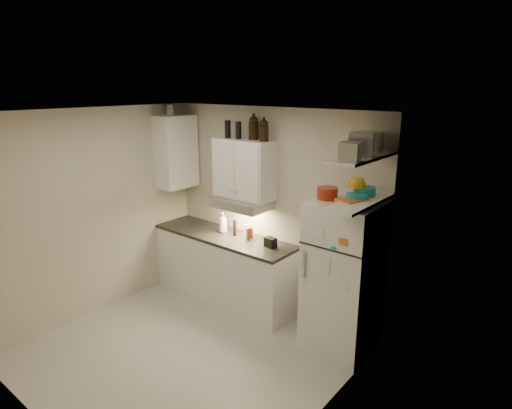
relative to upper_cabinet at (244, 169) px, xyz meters
The scene contains 36 objects.
floor 2.29m from the upper_cabinet, 77.33° to the right, with size 3.20×3.00×0.02m, color #B4AFA6.
ceiling 1.58m from the upper_cabinet, 77.33° to the right, with size 3.20×3.00×0.02m, color silver.
back_wall 0.63m from the upper_cabinet, 30.26° to the left, with size 3.20×0.02×2.60m, color #BCB4A0.
left_wall 1.94m from the upper_cabinet, 134.46° to the right, with size 0.02×3.00×2.60m, color #BCB4A0.
right_wall 2.39m from the upper_cabinet, 34.95° to the right, with size 0.02×3.00×2.60m, color #BCB4A0.
base_cabinet 1.41m from the upper_cabinet, 151.63° to the right, with size 2.10×0.60×0.88m, color white.
countertop 0.97m from the upper_cabinet, 151.63° to the right, with size 2.10×0.62×0.04m, color black.
upper_cabinet is the anchor object (origin of this frame).
side_cabinet 1.15m from the upper_cabinet, behind, with size 0.33×0.55×1.00m, color white.
range_hood 0.44m from the upper_cabinet, 90.00° to the right, with size 0.76×0.46×0.12m, color silver.
fridge 1.84m from the upper_cabinet, ahead, with size 0.70×0.68×1.70m, color silver.
shelf_hi 1.82m from the upper_cabinet, 10.05° to the right, with size 0.30×0.95×0.03m, color white.
shelf_lo 1.78m from the upper_cabinet, 10.05° to the right, with size 0.30×0.95×0.03m, color white.
knife_strip 1.13m from the upper_cabinet, ahead, with size 0.42×0.02×0.03m, color black.
dutch_oven 1.35m from the upper_cabinet, ahead, with size 0.22×0.22×0.13m, color maroon.
book_stack 1.71m from the upper_cabinet, 11.59° to the right, with size 0.21×0.26×0.09m, color orange.
spice_jar 1.67m from the upper_cabinet, ahead, with size 0.06×0.06×0.09m, color silver.
stock_pot 1.75m from the upper_cabinet, ahead, with size 0.28×0.28×0.20m, color silver.
tin_a 1.85m from the upper_cabinet, 11.78° to the right, with size 0.22×0.20×0.22m, color #AAAAAD.
tin_b 1.97m from the upper_cabinet, 20.63° to the right, with size 0.17×0.17×0.17m, color #AAAAAD.
bowl_teal 1.69m from the upper_cabinet, ahead, with size 0.22×0.22×0.09m, color teal.
bowl_orange 1.64m from the upper_cabinet, ahead, with size 0.18×0.18×0.05m, color orange.
bowl_yellow 1.64m from the upper_cabinet, ahead, with size 0.14×0.14×0.04m, color gold.
plates 1.72m from the upper_cabinet, ahead, with size 0.21×0.21×0.05m, color teal.
growler_a 0.54m from the upper_cabinet, 24.50° to the left, with size 0.12×0.12×0.29m, color black, non-canonical shape.
growler_b 0.60m from the upper_cabinet, ahead, with size 0.11×0.11×0.26m, color black, non-canonical shape.
thermos_a 0.49m from the upper_cabinet, 166.05° to the right, with size 0.07×0.07×0.22m, color black.
thermos_b 0.55m from the upper_cabinet, behind, with size 0.08×0.08×0.22m, color black.
side_jar 1.40m from the upper_cabinet, behind, with size 0.10×0.10×0.14m, color silver.
soap_bottle 0.82m from the upper_cabinet, 168.25° to the right, with size 0.12×0.12×0.32m, color white.
pepper_mill 0.84m from the upper_cabinet, 32.36° to the right, with size 0.05×0.05×0.17m, color brown.
oil_bottle 0.85m from the upper_cabinet, 169.84° to the right, with size 0.05×0.05×0.25m, color #416A1A.
vinegar_bottle 0.80m from the upper_cabinet, 148.40° to the right, with size 0.05×0.05×0.22m, color black.
clear_bottle 0.82m from the upper_cabinet, ahead, with size 0.06×0.06×0.17m, color silver.
red_jar 0.84m from the upper_cabinet, ahead, with size 0.07×0.07×0.15m, color maroon.
caddy 0.99m from the upper_cabinet, 10.50° to the right, with size 0.14×0.10×0.12m, color black.
Camera 1 is at (3.18, -2.71, 2.87)m, focal length 30.00 mm.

